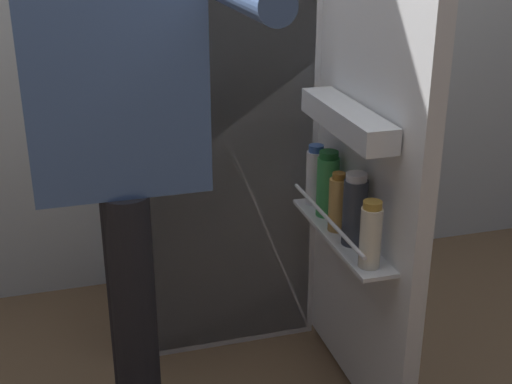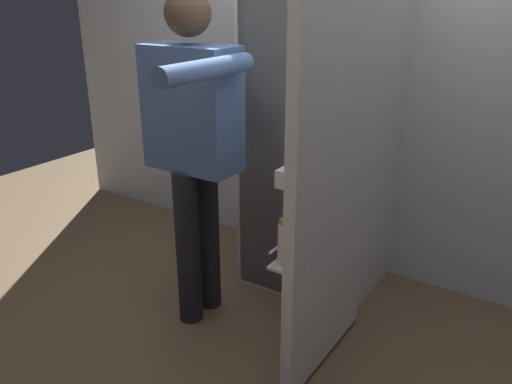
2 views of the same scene
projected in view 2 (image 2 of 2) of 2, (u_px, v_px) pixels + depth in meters
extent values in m
plane|color=brown|center=(265.00, 322.00, 2.66)|extent=(6.44, 6.44, 0.00)
cube|color=silver|center=(351.00, 49.00, 2.88)|extent=(4.40, 0.10, 2.56)
cube|color=white|center=(320.00, 134.00, 2.77)|extent=(0.69, 0.58, 1.74)
cube|color=white|center=(294.00, 146.00, 2.54)|extent=(0.65, 0.01, 1.70)
cube|color=white|center=(298.00, 156.00, 2.60)|extent=(0.61, 0.09, 0.01)
cube|color=white|center=(332.00, 179.00, 2.08)|extent=(0.05, 0.69, 1.70)
cube|color=white|center=(312.00, 244.00, 2.23)|extent=(0.11, 0.56, 0.01)
cylinder|color=silver|center=(303.00, 229.00, 2.24)|extent=(0.01, 0.54, 0.01)
cube|color=white|center=(315.00, 165.00, 2.10)|extent=(0.10, 0.48, 0.07)
cylinder|color=#EDE5CC|center=(285.00, 244.00, 2.04)|extent=(0.06, 0.06, 0.17)
cylinder|color=#B78933|center=(286.00, 222.00, 2.00)|extent=(0.05, 0.05, 0.02)
cylinder|color=green|center=(329.00, 213.00, 2.30)|extent=(0.07, 0.07, 0.19)
cylinder|color=#195B28|center=(330.00, 190.00, 2.26)|extent=(0.06, 0.06, 0.02)
cylinder|color=tan|center=(314.00, 223.00, 2.22)|extent=(0.05, 0.05, 0.16)
cylinder|color=#996623|center=(315.00, 204.00, 2.19)|extent=(0.04, 0.04, 0.02)
cylinder|color=#333842|center=(306.00, 229.00, 2.13)|extent=(0.07, 0.07, 0.19)
cylinder|color=silver|center=(307.00, 205.00, 2.09)|extent=(0.06, 0.06, 0.02)
cylinder|color=white|center=(338.00, 206.00, 2.38)|extent=(0.06, 0.06, 0.18)
cylinder|color=#335BB2|center=(339.00, 186.00, 2.34)|extent=(0.05, 0.05, 0.02)
cylinder|color=#4C7F3D|center=(294.00, 147.00, 2.60)|extent=(0.08, 0.08, 0.07)
cylinder|color=black|center=(208.00, 237.00, 2.68)|extent=(0.12, 0.12, 0.80)
cylinder|color=black|center=(188.00, 249.00, 2.55)|extent=(0.12, 0.12, 0.80)
cube|color=#4C6BA3|center=(192.00, 109.00, 2.37)|extent=(0.44, 0.22, 0.57)
sphere|color=brown|center=(188.00, 12.00, 2.22)|extent=(0.21, 0.21, 0.21)
cylinder|color=#4C6BA3|center=(221.00, 105.00, 2.55)|extent=(0.08, 0.08, 0.53)
cylinder|color=#4C6BA3|center=(207.00, 69.00, 1.98)|extent=(0.08, 0.53, 0.08)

